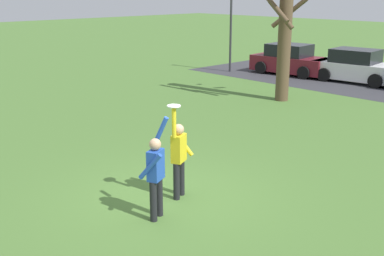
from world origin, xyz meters
TOP-DOWN VIEW (x-y plane):
  - ground_plane at (0.00, 0.00)m, footprint 120.00×120.00m
  - person_catcher at (0.17, 0.20)m, footprint 0.50×0.59m
  - person_defender at (0.61, -0.80)m, footprint 0.59×0.65m
  - frisbee_disc at (0.26, -0.01)m, footprint 0.28×0.28m
  - parked_car_maroon at (-7.44, 15.12)m, footprint 4.24×2.31m
  - parked_car_white at (-3.90, 15.58)m, footprint 4.24×2.31m
  - bare_tree_tall at (-3.99, 9.62)m, footprint 1.69×1.81m
  - lamppost_by_lot at (-10.21, 13.42)m, footprint 0.28×0.28m

SIDE VIEW (x-z plane):
  - ground_plane at x=0.00m, z-range 0.00..0.00m
  - parked_car_maroon at x=-7.44m, z-range -0.07..1.52m
  - parked_car_white at x=-3.90m, z-range -0.07..1.52m
  - person_defender at x=0.61m, z-range -0.04..2.00m
  - person_catcher at x=0.17m, z-range -0.06..2.02m
  - frisbee_disc at x=0.26m, z-range 2.08..2.10m
  - lamppost_by_lot at x=-10.21m, z-range 0.46..4.72m
  - bare_tree_tall at x=-3.99m, z-range 0.18..6.17m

